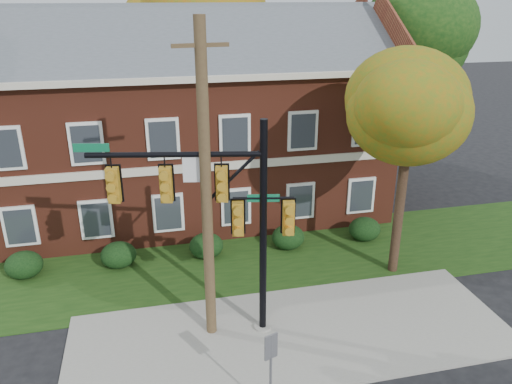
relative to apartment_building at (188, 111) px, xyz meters
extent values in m
plane|color=black|center=(2.00, -11.95, -4.99)|extent=(120.00, 120.00, 0.00)
cube|color=gray|center=(2.00, -10.95, -4.95)|extent=(14.00, 5.00, 0.08)
cube|color=#193811|center=(2.00, -5.95, -4.97)|extent=(30.00, 6.00, 0.04)
cube|color=maroon|center=(0.00, 0.05, -1.49)|extent=(18.00, 8.00, 7.00)
cube|color=beige|center=(0.00, 0.05, 2.13)|extent=(18.80, 8.80, 0.24)
cube|color=beige|center=(0.00, -3.98, -1.49)|extent=(18.00, 0.12, 0.35)
ellipsoid|color=black|center=(-7.00, -5.25, -4.46)|extent=(1.40, 1.26, 1.05)
ellipsoid|color=black|center=(-3.50, -5.25, -4.46)|extent=(1.40, 1.26, 1.05)
ellipsoid|color=black|center=(0.00, -5.25, -4.46)|extent=(1.40, 1.26, 1.05)
ellipsoid|color=black|center=(3.50, -5.25, -4.46)|extent=(1.40, 1.26, 1.05)
ellipsoid|color=black|center=(7.00, -5.25, -4.46)|extent=(1.40, 1.26, 1.05)
cylinder|color=black|center=(7.00, -7.95, -2.11)|extent=(0.36, 0.36, 5.76)
ellipsoid|color=#9C580D|center=(7.00, -7.95, 1.49)|extent=(4.25, 4.25, 3.60)
ellipsoid|color=#9C580D|center=(7.62, -8.33, 2.09)|extent=(3.50, 3.50, 3.00)
cylinder|color=black|center=(11.00, 1.05, -1.47)|extent=(0.36, 0.36, 7.04)
ellipsoid|color=black|center=(11.00, 1.05, 2.93)|extent=(5.95, 5.95, 5.04)
ellipsoid|color=black|center=(11.88, 0.52, 3.53)|extent=(4.90, 4.90, 4.20)
cylinder|color=black|center=(1.00, 8.05, -1.15)|extent=(0.36, 0.36, 7.68)
ellipsoid|color=#C15F10|center=(1.00, 8.05, 3.65)|extent=(6.46, 6.46, 5.47)
ellipsoid|color=#C15F10|center=(1.95, 7.48, 4.25)|extent=(5.32, 5.32, 4.56)
cylinder|color=gray|center=(1.13, -10.45, -4.91)|extent=(0.56, 0.56, 0.16)
cylinder|color=black|center=(1.13, -10.45, -1.50)|extent=(0.26, 0.26, 6.97)
cylinder|color=black|center=(-1.31, -9.97, 0.99)|extent=(4.92, 1.13, 0.16)
cylinder|color=black|center=(1.13, -10.45, -0.36)|extent=(1.77, 0.43, 0.08)
cube|color=#AD7C1B|center=(-3.07, -9.62, 0.09)|extent=(0.49, 0.38, 1.16)
cube|color=#AD7C1B|center=(-1.60, -9.91, 0.09)|extent=(0.49, 0.38, 1.16)
cube|color=#AD7C1B|center=(-0.04, -10.22, 0.09)|extent=(0.49, 0.38, 1.16)
cube|color=silver|center=(-0.82, -10.06, 0.54)|extent=(0.59, 0.16, 0.75)
cube|color=#0D623C|center=(-3.56, -9.52, 1.21)|extent=(0.98, 0.23, 0.24)
cube|color=#AD7C1B|center=(0.40, -10.31, -1.00)|extent=(0.49, 0.38, 1.16)
cube|color=#AD7C1B|center=(1.86, -10.60, -1.00)|extent=(0.49, 0.38, 1.16)
cube|color=#0D623C|center=(1.13, -10.45, -0.36)|extent=(0.94, 0.22, 0.23)
cylinder|color=#4A3622|center=(-0.50, -10.22, -0.15)|extent=(0.35, 0.35, 9.68)
cube|color=#4A3622|center=(-0.50, -10.22, 3.94)|extent=(1.51, 0.24, 0.11)
cylinder|color=slate|center=(0.50, -13.90, -3.74)|extent=(0.09, 0.09, 2.50)
cube|color=slate|center=(0.50, -13.90, -2.83)|extent=(0.36, 0.17, 0.70)
camera|label=1|loc=(-2.06, -23.46, 5.17)|focal=35.00mm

